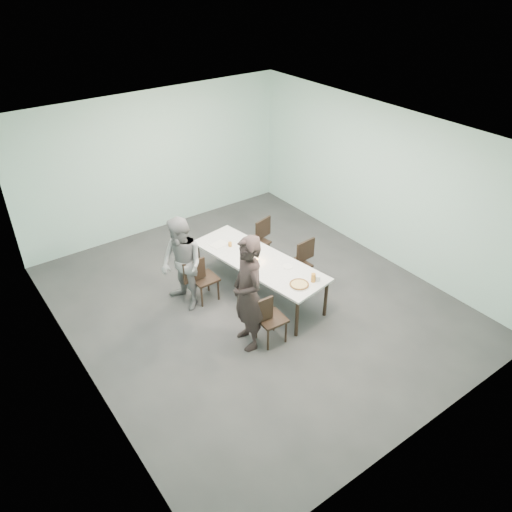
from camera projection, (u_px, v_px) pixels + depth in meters
ground at (254, 302)px, 8.86m from camera, size 7.00×7.00×0.00m
room_shell at (253, 199)px, 7.78m from camera, size 6.02×7.02×3.01m
table at (259, 262)px, 8.69m from camera, size 1.30×2.71×0.75m
chair_near_left at (267, 317)px, 7.72m from camera, size 0.62×0.44×0.87m
chair_far_left at (200, 277)px, 8.65m from camera, size 0.61×0.42×0.87m
chair_near_right at (301, 260)px, 9.09m from camera, size 0.62×0.45×0.87m
chair_far_right at (259, 238)px, 9.78m from camera, size 0.65×0.50×0.87m
diner_near at (248, 294)px, 7.46m from camera, size 0.58×0.77×1.92m
diner_far at (182, 264)px, 8.36m from camera, size 0.71×0.88×1.68m
pizza at (299, 284)px, 7.99m from camera, size 0.34×0.34×0.04m
side_plate at (288, 266)px, 8.46m from camera, size 0.18×0.18×0.01m
beer_glass at (313, 278)px, 8.05m from camera, size 0.08×0.08×0.15m
water_tumbler at (318, 278)px, 8.09m from camera, size 0.08×0.08×0.09m
tealight at (257, 261)px, 8.59m from camera, size 0.06×0.06×0.05m
amber_tumbler at (230, 244)px, 9.01m from camera, size 0.07×0.07×0.08m
menu at (219, 244)px, 9.08m from camera, size 0.33×0.27×0.01m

